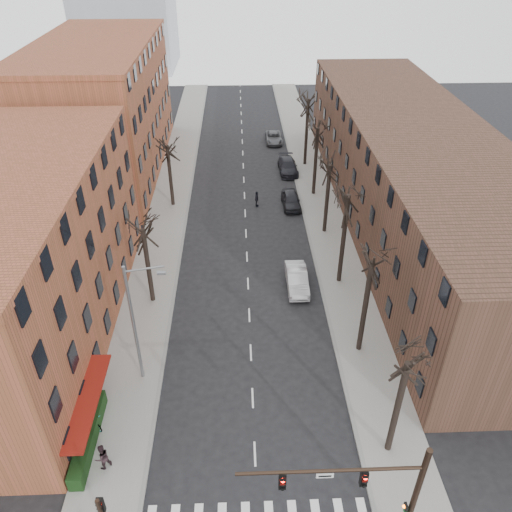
{
  "coord_description": "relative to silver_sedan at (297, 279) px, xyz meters",
  "views": [
    {
      "loc": [
        -0.58,
        -13.14,
        25.2
      ],
      "look_at": [
        0.6,
        18.17,
        4.0
      ],
      "focal_mm": 35.0,
      "sensor_mm": 36.0,
      "label": 1
    }
  ],
  "objects": [
    {
      "name": "pedestrian_crossing",
      "position": [
        -2.75,
        14.06,
        0.09
      ],
      "size": [
        0.53,
        1.05,
        1.72
      ],
      "primitive_type": "imported",
      "rotation": [
        0.0,
        0.0,
        1.46
      ],
      "color": "black",
      "rests_on": "ground"
    },
    {
      "name": "tree_right_b",
      "position": [
        3.6,
        -7.42,
        -0.77
      ],
      "size": [
        5.2,
        5.2,
        10.8
      ],
      "primitive_type": null,
      "color": "black",
      "rests_on": "ground"
    },
    {
      "name": "tree_right_e",
      "position": [
        3.6,
        16.58,
        -0.77
      ],
      "size": [
        5.2,
        5.2,
        10.8
      ],
      "primitive_type": null,
      "color": "black",
      "rests_on": "ground"
    },
    {
      "name": "sidewalk_left",
      "position": [
        -12.0,
        15.58,
        -0.7
      ],
      "size": [
        4.0,
        90.0,
        0.15
      ],
      "primitive_type": "cube",
      "color": "gray",
      "rests_on": "ground"
    },
    {
      "name": "parked_car_mid",
      "position": [
        1.3,
        22.53,
        -0.02
      ],
      "size": [
        2.29,
        5.25,
        1.5
      ],
      "primitive_type": "imported",
      "rotation": [
        0.0,
        0.0,
        0.04
      ],
      "color": "black",
      "rests_on": "ground"
    },
    {
      "name": "tree_left_b",
      "position": [
        -11.6,
        14.58,
        -0.77
      ],
      "size": [
        5.2,
        5.2,
        9.5
      ],
      "primitive_type": null,
      "color": "black",
      "rests_on": "ground"
    },
    {
      "name": "sidewalk_right",
      "position": [
        4.0,
        15.58,
        -0.7
      ],
      "size": [
        4.0,
        90.0,
        0.15
      ],
      "primitive_type": "cube",
      "color": "gray",
      "rests_on": "ground"
    },
    {
      "name": "silver_sedan",
      "position": [
        0.0,
        0.0,
        0.0
      ],
      "size": [
        1.67,
        4.7,
        1.54
      ],
      "primitive_type": "imported",
      "rotation": [
        0.0,
        0.0,
        0.01
      ],
      "color": "silver",
      "rests_on": "ground"
    },
    {
      "name": "building_left_near",
      "position": [
        -20.0,
        -4.42,
        5.23
      ],
      "size": [
        12.0,
        26.0,
        12.0
      ],
      "primitive_type": "cube",
      "color": "brown",
      "rests_on": "ground"
    },
    {
      "name": "building_right",
      "position": [
        12.0,
        10.58,
        4.23
      ],
      "size": [
        12.0,
        50.0,
        10.0
      ],
      "primitive_type": "cube",
      "color": "#4D2F23",
      "rests_on": "ground"
    },
    {
      "name": "pedestrian_b",
      "position": [
        -12.32,
        -15.98,
        0.24
      ],
      "size": [
        1.06,
        1.04,
        1.72
      ],
      "primitive_type": "imported",
      "rotation": [
        0.0,
        0.0,
        3.87
      ],
      "color": "black",
      "rests_on": "sidewalk_left"
    },
    {
      "name": "building_left_far",
      "position": [
        -20.0,
        24.58,
        6.23
      ],
      "size": [
        12.0,
        28.0,
        14.0
      ],
      "primitive_type": "cube",
      "color": "brown",
      "rests_on": "ground"
    },
    {
      "name": "awning_left",
      "position": [
        -13.4,
        -13.42,
        -0.77
      ],
      "size": [
        1.2,
        7.0,
        0.15
      ],
      "primitive_type": "cube",
      "color": "maroon",
      "rests_on": "ground"
    },
    {
      "name": "tree_right_a",
      "position": [
        3.6,
        -15.42,
        -0.77
      ],
      "size": [
        5.2,
        5.2,
        10.0
      ],
      "primitive_type": null,
      "color": "black",
      "rests_on": "ground"
    },
    {
      "name": "tree_right_d",
      "position": [
        3.6,
        8.58,
        -0.77
      ],
      "size": [
        5.2,
        5.2,
        10.0
      ],
      "primitive_type": null,
      "color": "black",
      "rests_on": "ground"
    },
    {
      "name": "streetlight",
      "position": [
        -11.03,
        -9.42,
        4.24
      ],
      "size": [
        2.45,
        0.22,
        9.03
      ],
      "color": "slate",
      "rests_on": "ground"
    },
    {
      "name": "bicycle",
      "position": [
        -13.6,
        -13.25,
        -0.13
      ],
      "size": [
        1.87,
        1.7,
        0.99
      ],
      "primitive_type": "imported",
      "rotation": [
        0.0,
        0.0,
        0.88
      ],
      "color": "gray",
      "rests_on": "sidewalk_left"
    },
    {
      "name": "tree_right_f",
      "position": [
        3.6,
        24.58,
        -0.77
      ],
      "size": [
        5.2,
        5.2,
        11.6
      ],
      "primitive_type": null,
      "color": "black",
      "rests_on": "ground"
    },
    {
      "name": "tree_left_a",
      "position": [
        -11.6,
        -1.42,
        -0.77
      ],
      "size": [
        5.2,
        5.2,
        9.5
      ],
      "primitive_type": null,
      "color": "black",
      "rests_on": "ground"
    },
    {
      "name": "parked_car_near",
      "position": [
        0.84,
        13.92,
        -0.02
      ],
      "size": [
        1.94,
        4.48,
        1.51
      ],
      "primitive_type": "imported",
      "rotation": [
        0.0,
        0.0,
        0.04
      ],
      "color": "black",
      "rests_on": "ground"
    },
    {
      "name": "hedge",
      "position": [
        -13.5,
        -14.42,
        -0.12
      ],
      "size": [
        0.8,
        6.0,
        1.0
      ],
      "primitive_type": "cube",
      "color": "#183312",
      "rests_on": "sidewalk_left"
    },
    {
      "name": "tree_right_c",
      "position": [
        3.6,
        0.58,
        -0.77
      ],
      "size": [
        5.2,
        5.2,
        11.6
      ],
      "primitive_type": null,
      "color": "black",
      "rests_on": "ground"
    },
    {
      "name": "parked_car_far",
      "position": [
        0.26,
        32.22,
        -0.13
      ],
      "size": [
        2.21,
        4.67,
        1.29
      ],
      "primitive_type": "imported",
      "rotation": [
        0.0,
        0.0,
        0.02
      ],
      "color": "#515358",
      "rests_on": "ground"
    },
    {
      "name": "signal_mast_arm",
      "position": [
        1.45,
        -20.42,
        3.63
      ],
      "size": [
        8.14,
        0.3,
        7.2
      ],
      "color": "black",
      "rests_on": "ground"
    }
  ]
}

